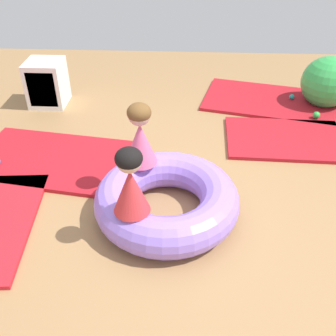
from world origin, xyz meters
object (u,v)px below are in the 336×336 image
object	(u,v)px
inflatable_cushion	(167,200)
child_in_pink	(140,135)
play_ball_green	(316,115)
storage_cube	(46,84)
child_in_red	(130,182)
exercise_ball_large	(327,82)
play_ball_teal	(292,97)

from	to	relation	value
inflatable_cushion	child_in_pink	xyz separation A→B (m)	(-0.24, 0.32, 0.43)
play_ball_green	storage_cube	size ratio (longest dim) A/B	0.15
child_in_red	storage_cube	world-z (taller)	child_in_red
exercise_ball_large	play_ball_teal	bearing A→B (deg)	167.06
child_in_pink	play_ball_teal	size ratio (longest dim) A/B	8.50
child_in_pink	storage_cube	size ratio (longest dim) A/B	0.99
child_in_red	play_ball_teal	world-z (taller)	child_in_red
inflatable_cushion	child_in_red	size ratio (longest dim) A/B	2.25
child_in_pink	play_ball_teal	bearing A→B (deg)	-42.41
exercise_ball_large	storage_cube	bearing A→B (deg)	-177.65
inflatable_cushion	storage_cube	size ratio (longest dim) A/B	2.15
inflatable_cushion	storage_cube	world-z (taller)	storage_cube
inflatable_cushion	exercise_ball_large	xyz separation A→B (m)	(1.87, 2.17, 0.15)
child_in_pink	child_in_red	distance (m)	0.64
exercise_ball_large	storage_cube	size ratio (longest dim) A/B	1.13
child_in_red	storage_cube	size ratio (longest dim) A/B	0.96
play_ball_teal	child_in_red	bearing A→B (deg)	-124.01
inflatable_cushion	child_in_pink	size ratio (longest dim) A/B	2.17
child_in_pink	child_in_red	size ratio (longest dim) A/B	1.03
child_in_red	play_ball_teal	bearing A→B (deg)	26.40
inflatable_cushion	child_in_red	world-z (taller)	child_in_red
play_ball_green	play_ball_teal	bearing A→B (deg)	109.11
play_ball_teal	exercise_ball_large	distance (m)	0.45
child_in_red	storage_cube	xyz separation A→B (m)	(-1.38, 2.35, -0.30)
inflatable_cushion	exercise_ball_large	world-z (taller)	exercise_ball_large
child_in_pink	exercise_ball_large	xyz separation A→B (m)	(2.11, 1.86, -0.28)
child_in_red	exercise_ball_large	bearing A→B (deg)	20.16
child_in_pink	play_ball_green	world-z (taller)	child_in_pink
child_in_red	play_ball_green	distance (m)	2.86
inflatable_cushion	child_in_pink	bearing A→B (deg)	127.01
inflatable_cushion	play_ball_green	world-z (taller)	inflatable_cushion
inflatable_cushion	play_ball_teal	bearing A→B (deg)	56.40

